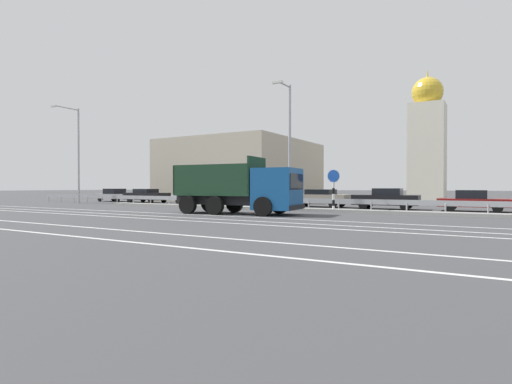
# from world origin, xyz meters

# --- Properties ---
(ground_plane) EXTENTS (320.00, 320.00, 0.00)m
(ground_plane) POSITION_xyz_m (0.00, 0.00, 0.00)
(ground_plane) COLOR #424244
(lane_strip_0) EXTENTS (55.34, 0.16, 0.01)m
(lane_strip_0) POSITION_xyz_m (0.05, -3.72, 0.00)
(lane_strip_0) COLOR silver
(lane_strip_0) RESTS_ON ground_plane
(lane_strip_1) EXTENTS (55.34, 0.16, 0.01)m
(lane_strip_1) POSITION_xyz_m (0.05, -5.62, 0.00)
(lane_strip_1) COLOR silver
(lane_strip_1) RESTS_ON ground_plane
(lane_strip_2) EXTENTS (55.34, 0.16, 0.01)m
(lane_strip_2) POSITION_xyz_m (0.05, -7.02, 0.00)
(lane_strip_2) COLOR silver
(lane_strip_2) RESTS_ON ground_plane
(lane_strip_3) EXTENTS (55.34, 0.16, 0.01)m
(lane_strip_3) POSITION_xyz_m (0.05, -11.27, 0.00)
(lane_strip_3) COLOR silver
(lane_strip_3) RESTS_ON ground_plane
(lane_strip_4) EXTENTS (55.34, 0.16, 0.01)m
(lane_strip_4) POSITION_xyz_m (0.05, -13.27, 0.00)
(lane_strip_4) COLOR silver
(lane_strip_4) RESTS_ON ground_plane
(median_island) EXTENTS (30.44, 1.10, 0.18)m
(median_island) POSITION_xyz_m (0.00, 2.73, 0.09)
(median_island) COLOR gray
(median_island) RESTS_ON ground_plane
(median_guardrail) EXTENTS (55.34, 0.09, 0.78)m
(median_guardrail) POSITION_xyz_m (0.00, 3.93, 0.57)
(median_guardrail) COLOR #9EA0A5
(median_guardrail) RESTS_ON ground_plane
(dump_truck) EXTENTS (7.59, 3.29, 3.25)m
(dump_truck) POSITION_xyz_m (1.09, -1.81, 1.29)
(dump_truck) COLOR #144C8C
(dump_truck) RESTS_ON ground_plane
(median_road_sign) EXTENTS (0.82, 0.16, 2.65)m
(median_road_sign) POSITION_xyz_m (4.28, 2.73, 1.43)
(median_road_sign) COLOR white
(median_road_sign) RESTS_ON ground_plane
(street_lamp_0) EXTENTS (0.71, 2.76, 8.94)m
(street_lamp_0) POSITION_xyz_m (-20.82, 2.59, 5.02)
(street_lamp_0) COLOR #ADADB2
(street_lamp_0) RESTS_ON ground_plane
(street_lamp_1) EXTENTS (0.70, 1.97, 8.27)m
(street_lamp_1) POSITION_xyz_m (1.30, 2.48, 4.59)
(street_lamp_1) COLOR #ADADB2
(street_lamp_1) RESTS_ON ground_plane
(parked_car_0) EXTENTS (4.09, 2.09, 1.37)m
(parked_car_0) POSITION_xyz_m (-21.69, 7.76, 0.69)
(parked_car_0) COLOR #A3A3A8
(parked_car_0) RESTS_ON ground_plane
(parked_car_1) EXTENTS (4.91, 2.03, 1.36)m
(parked_car_1) POSITION_xyz_m (-16.51, 7.23, 0.71)
(parked_car_1) COLOR black
(parked_car_1) RESTS_ON ground_plane
(parked_car_2) EXTENTS (4.46, 1.92, 1.38)m
(parked_car_2) POSITION_xyz_m (-10.66, 7.59, 0.69)
(parked_car_2) COLOR silver
(parked_car_2) RESTS_ON ground_plane
(parked_car_3) EXTENTS (4.09, 1.91, 1.29)m
(parked_car_3) POSITION_xyz_m (-4.29, 7.84, 0.67)
(parked_car_3) COLOR #A3A3A8
(parked_car_3) RESTS_ON ground_plane
(parked_car_4) EXTENTS (4.78, 2.12, 1.36)m
(parked_car_4) POSITION_xyz_m (1.30, 7.93, 0.72)
(parked_car_4) COLOR gray
(parked_car_4) RESTS_ON ground_plane
(parked_car_5) EXTENTS (4.47, 2.11, 1.46)m
(parked_car_5) POSITION_xyz_m (6.47, 7.35, 0.74)
(parked_car_5) COLOR black
(parked_car_5) RESTS_ON ground_plane
(parked_car_6) EXTENTS (4.15, 1.86, 1.35)m
(parked_car_6) POSITION_xyz_m (11.79, 7.54, 0.68)
(parked_car_6) COLOR maroon
(parked_car_6) RESTS_ON ground_plane
(background_building_0) EXTENTS (14.06, 15.76, 6.77)m
(background_building_0) POSITION_xyz_m (-12.34, 18.37, 3.38)
(background_building_0) COLOR #B7AD99
(background_building_0) RESTS_ON ground_plane
(church_tower) EXTENTS (3.60, 3.60, 14.28)m
(church_tower) POSITION_xyz_m (6.80, 25.49, 6.56)
(church_tower) COLOR silver
(church_tower) RESTS_ON ground_plane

